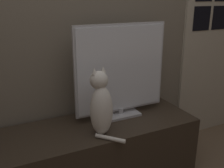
# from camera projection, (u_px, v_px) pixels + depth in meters

# --- Properties ---
(wall_back) EXTENTS (4.80, 0.05, 2.60)m
(wall_back) POSITION_uv_depth(u_px,v_px,m) (78.00, 12.00, 2.00)
(wall_back) COLOR #756B5B
(wall_back) RESTS_ON ground_plane
(tv_stand) EXTENTS (1.56, 0.54, 0.49)m
(tv_stand) POSITION_uv_depth(u_px,v_px,m) (97.00, 153.00, 2.06)
(tv_stand) COLOR #33281E
(tv_stand) RESTS_ON ground_plane
(tv) EXTENTS (0.76, 0.18, 0.74)m
(tv) POSITION_uv_depth(u_px,v_px,m) (121.00, 72.00, 2.04)
(tv) COLOR #B7B7BC
(tv) RESTS_ON tv_stand
(cat) EXTENTS (0.18, 0.29, 0.49)m
(cat) POSITION_uv_depth(u_px,v_px,m) (101.00, 106.00, 1.80)
(cat) COLOR silver
(cat) RESTS_ON tv_stand
(door) EXTENTS (0.84, 0.04, 2.05)m
(door) POSITION_uv_depth(u_px,v_px,m) (217.00, 35.00, 2.64)
(door) COLOR #B2A893
(door) RESTS_ON ground_plane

